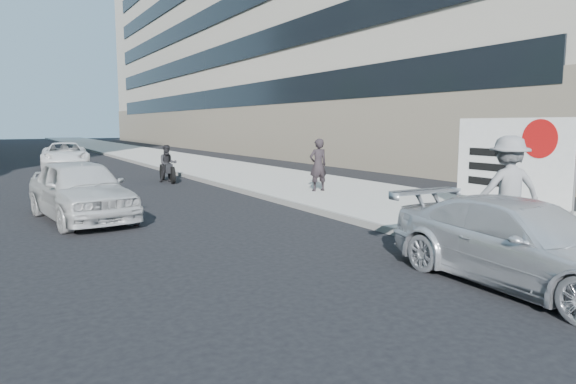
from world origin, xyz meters
TOP-DOWN VIEW (x-y plane):
  - ground at (0.00, 0.00)m, footprint 160.00×160.00m
  - near_sidewalk at (4.00, 20.00)m, footprint 5.00×120.00m
  - near_building at (17.00, 32.00)m, footprint 14.00×70.00m
  - jogger at (2.30, -1.74)m, footprint 1.38×1.13m
  - pedestrian_woman at (3.26, 5.76)m, footprint 0.62×0.43m
  - protest_banner at (4.78, 0.08)m, footprint 0.08×3.06m
  - parked_sedan at (0.80, -3.16)m, footprint 1.68×4.06m
  - white_sedan_near at (-3.73, 5.07)m, footprint 2.21×4.35m
  - white_sedan_far at (-2.36, 20.41)m, footprint 2.61×4.89m
  - motorcycle at (0.32, 11.82)m, footprint 0.76×2.05m

SIDE VIEW (x-z plane):
  - ground at x=0.00m, z-range 0.00..0.00m
  - near_sidewalk at x=4.00m, z-range 0.00..0.15m
  - parked_sedan at x=0.80m, z-range 0.00..1.17m
  - motorcycle at x=0.32m, z-range -0.08..1.35m
  - white_sedan_far at x=-2.36m, z-range 0.00..1.31m
  - white_sedan_near at x=-3.73m, z-range 0.00..1.42m
  - pedestrian_woman at x=3.26m, z-range 0.15..1.77m
  - jogger at x=2.30m, z-range 0.15..2.02m
  - protest_banner at x=4.78m, z-range 0.30..2.50m
  - near_building at x=17.00m, z-range 0.00..20.00m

